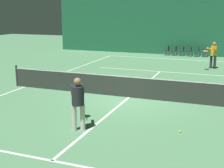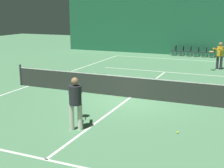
{
  "view_description": "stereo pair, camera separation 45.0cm",
  "coord_description": "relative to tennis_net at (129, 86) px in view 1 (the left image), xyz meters",
  "views": [
    {
      "loc": [
        4.03,
        -12.66,
        3.73
      ],
      "look_at": [
        -0.13,
        -1.77,
        0.98
      ],
      "focal_mm": 50.0,
      "sensor_mm": 36.0,
      "label": 1
    },
    {
      "loc": [
        4.45,
        -12.49,
        3.73
      ],
      "look_at": [
        -0.13,
        -1.77,
        0.98
      ],
      "focal_mm": 50.0,
      "sensor_mm": 36.0,
      "label": 2
    }
  ],
  "objects": [
    {
      "name": "courtside_chair_0",
      "position": [
        -1.04,
        13.89,
        -0.03
      ],
      "size": [
        0.44,
        0.44,
        0.84
      ],
      "rotation": [
        0.0,
        0.0,
        -1.57
      ],
      "color": "#99999E",
      "rests_on": "ground"
    },
    {
      "name": "court_line_service_near",
      "position": [
        0.0,
        -6.4,
        -0.51
      ],
      "size": [
        8.25,
        0.1,
        0.0
      ],
      "color": "silver",
      "rests_on": "ground"
    },
    {
      "name": "player_far",
      "position": [
        2.98,
        8.71,
        0.51
      ],
      "size": [
        0.95,
        1.4,
        1.76
      ],
      "rotation": [
        0.0,
        0.0,
        -2.03
      ],
      "color": "#2D2D38",
      "rests_on": "ground"
    },
    {
      "name": "court_line_sideline_left",
      "position": [
        -5.5,
        0.0,
        -0.51
      ],
      "size": [
        0.1,
        23.8,
        0.0
      ],
      "color": "silver",
      "rests_on": "ground"
    },
    {
      "name": "court_line_service_far",
      "position": [
        0.0,
        6.4,
        -0.51
      ],
      "size": [
        8.25,
        0.1,
        0.0
      ],
      "color": "silver",
      "rests_on": "ground"
    },
    {
      "name": "courtside_chair_4",
      "position": [
        1.46,
        13.89,
        -0.03
      ],
      "size": [
        0.44,
        0.44,
        0.84
      ],
      "rotation": [
        0.0,
        0.0,
        -1.57
      ],
      "color": "#99999E",
      "rests_on": "ground"
    },
    {
      "name": "court_line_centre",
      "position": [
        0.0,
        0.0,
        -0.51
      ],
      "size": [
        0.1,
        12.8,
        0.0
      ],
      "color": "silver",
      "rests_on": "ground"
    },
    {
      "name": "tennis_ball",
      "position": [
        2.76,
        -3.31,
        -0.48
      ],
      "size": [
        0.07,
        0.07,
        0.07
      ],
      "color": "#D1DB33",
      "rests_on": "ground"
    },
    {
      "name": "tennis_net",
      "position": [
        0.0,
        0.0,
        0.0
      ],
      "size": [
        12.0,
        0.1,
        1.07
      ],
      "color": "#2D332D",
      "rests_on": "ground"
    },
    {
      "name": "courtside_chair_2",
      "position": [
        0.21,
        13.89,
        -0.03
      ],
      "size": [
        0.44,
        0.44,
        0.84
      ],
      "rotation": [
        0.0,
        0.0,
        -1.57
      ],
      "color": "#99999E",
      "rests_on": "ground"
    },
    {
      "name": "courtside_chair_1",
      "position": [
        -0.42,
        13.89,
        -0.03
      ],
      "size": [
        0.44,
        0.44,
        0.84
      ],
      "rotation": [
        0.0,
        0.0,
        -1.57
      ],
      "color": "#99999E",
      "rests_on": "ground"
    },
    {
      "name": "courtside_chair_3",
      "position": [
        0.83,
        13.89,
        -0.03
      ],
      "size": [
        0.44,
        0.44,
        0.84
      ],
      "rotation": [
        0.0,
        0.0,
        -1.57
      ],
      "color": "#99999E",
      "rests_on": "ground"
    },
    {
      "name": "court_line_baseline_far",
      "position": [
        0.0,
        11.9,
        -0.51
      ],
      "size": [
        11.0,
        0.1,
        0.0
      ],
      "color": "silver",
      "rests_on": "ground"
    },
    {
      "name": "player_near",
      "position": [
        -0.34,
        -4.23,
        0.49
      ],
      "size": [
        0.99,
        1.37,
        1.71
      ],
      "rotation": [
        0.0,
        0.0,
        2.08
      ],
      "color": "beige",
      "rests_on": "ground"
    },
    {
      "name": "backdrop_curtain",
      "position": [
        0.0,
        14.44,
        1.97
      ],
      "size": [
        23.0,
        0.12,
        4.95
      ],
      "color": "#1E5B3D",
      "rests_on": "ground"
    },
    {
      "name": "ground_plane",
      "position": [
        0.0,
        0.0,
        -0.51
      ],
      "size": [
        60.0,
        60.0,
        0.0
      ],
      "primitive_type": "plane",
      "color": "#4C7F56"
    },
    {
      "name": "courtside_chair_5",
      "position": [
        2.08,
        13.89,
        -0.03
      ],
      "size": [
        0.44,
        0.44,
        0.84
      ],
      "rotation": [
        0.0,
        0.0,
        -1.57
      ],
      "color": "#99999E",
      "rests_on": "ground"
    }
  ]
}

